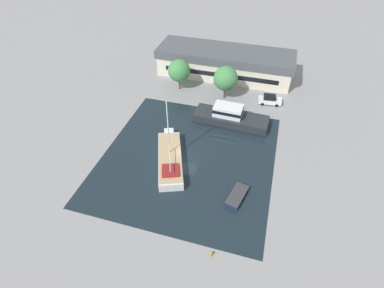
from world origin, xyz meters
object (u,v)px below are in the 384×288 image
(motor_cruiser, at_px, (230,117))
(small_dinghy, at_px, (237,196))
(quay_tree_near_building, at_px, (179,71))
(quay_tree_by_water, at_px, (226,79))
(parked_car, at_px, (270,100))
(warehouse_building, at_px, (225,63))
(sailboat_moored, at_px, (170,158))

(motor_cruiser, distance_m, small_dinghy, 16.57)
(quay_tree_near_building, xyz_separation_m, quay_tree_by_water, (9.37, -0.75, 0.16))
(parked_car, bearing_deg, quay_tree_near_building, -97.47)
(quay_tree_by_water, distance_m, motor_cruiser, 8.57)
(warehouse_building, xyz_separation_m, quay_tree_near_building, (-7.43, -8.38, 1.21))
(small_dinghy, bearing_deg, motor_cruiser, 117.66)
(parked_car, relative_size, motor_cruiser, 0.34)
(warehouse_building, bearing_deg, small_dinghy, -75.12)
(parked_car, bearing_deg, quay_tree_by_water, -93.84)
(sailboat_moored, bearing_deg, parked_car, 36.49)
(warehouse_building, height_order, sailboat_moored, sailboat_moored)
(quay_tree_by_water, xyz_separation_m, motor_cruiser, (2.56, -7.63, -2.96))
(motor_cruiser, bearing_deg, quay_tree_near_building, 57.18)
(parked_car, bearing_deg, warehouse_building, -135.94)
(parked_car, xyz_separation_m, sailboat_moored, (-12.77, -20.14, -0.13))
(warehouse_building, bearing_deg, quay_tree_by_water, -77.77)
(quay_tree_near_building, distance_m, small_dinghy, 29.42)
(quay_tree_near_building, bearing_deg, parked_car, -1.25)
(parked_car, xyz_separation_m, small_dinghy, (-1.99, -24.02, -0.52))
(warehouse_building, height_order, small_dinghy, warehouse_building)
(warehouse_building, relative_size, quay_tree_near_building, 4.58)
(parked_car, height_order, small_dinghy, parked_car)
(motor_cruiser, bearing_deg, quay_tree_by_water, 20.81)
(warehouse_building, relative_size, motor_cruiser, 2.19)
(sailboat_moored, relative_size, motor_cruiser, 0.96)
(sailboat_moored, xyz_separation_m, small_dinghy, (10.78, -3.89, -0.39))
(quay_tree_near_building, bearing_deg, warehouse_building, 48.44)
(warehouse_building, height_order, parked_car, warehouse_building)
(quay_tree_by_water, xyz_separation_m, small_dinghy, (6.63, -23.66, -3.80))
(quay_tree_near_building, xyz_separation_m, small_dinghy, (16.00, -24.42, -3.64))
(parked_car, bearing_deg, motor_cruiser, -43.42)
(quay_tree_by_water, distance_m, parked_car, 9.23)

